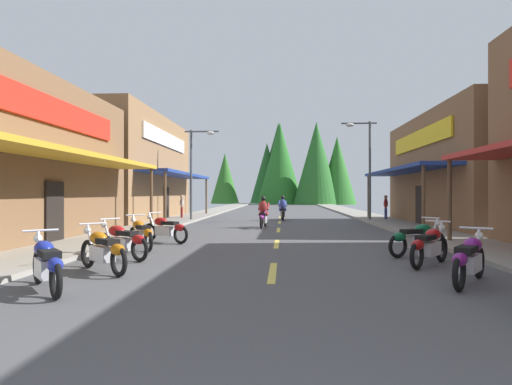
{
  "coord_description": "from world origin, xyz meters",
  "views": [
    {
      "loc": [
        0.23,
        -0.57,
        1.7
      ],
      "look_at": [
        -1.19,
        21.63,
        1.74
      ],
      "focal_mm": 30.22,
      "sensor_mm": 36.0,
      "label": 1
    }
  ],
  "objects_px": {
    "motorcycle_parked_right_2": "(469,258)",
    "motorcycle_parked_right_4": "(417,238)",
    "motorcycle_parked_left_1": "(103,250)",
    "pedestrian_strolling": "(182,205)",
    "rider_cruising_lead": "(263,215)",
    "motorcycle_parked_left_3": "(141,233)",
    "motorcycle_parked_right_3": "(429,245)",
    "motorcycle_parked_left_2": "(122,240)",
    "pedestrian_by_shop": "(386,206)",
    "streetlamp_right": "(364,156)",
    "motorcycle_parked_left_4": "(165,228)",
    "motorcycle_parked_left_0": "(47,263)",
    "rider_cruising_trailing": "(283,210)",
    "streetlamp_left": "(197,161)"
  },
  "relations": [
    {
      "from": "motorcycle_parked_left_2",
      "to": "streetlamp_left",
      "type": "bearing_deg",
      "value": -51.78
    },
    {
      "from": "motorcycle_parked_right_3",
      "to": "pedestrian_strolling",
      "type": "xyz_separation_m",
      "value": [
        -10.03,
        17.33,
        0.43
      ]
    },
    {
      "from": "motorcycle_parked_right_3",
      "to": "motorcycle_parked_left_4",
      "type": "xyz_separation_m",
      "value": [
        -7.47,
        4.26,
        0.0
      ]
    },
    {
      "from": "motorcycle_parked_left_4",
      "to": "pedestrian_strolling",
      "type": "relative_size",
      "value": 1.18
    },
    {
      "from": "motorcycle_parked_left_3",
      "to": "rider_cruising_lead",
      "type": "distance_m",
      "value": 8.99
    },
    {
      "from": "motorcycle_parked_right_2",
      "to": "motorcycle_parked_left_1",
      "type": "relative_size",
      "value": 1.09
    },
    {
      "from": "motorcycle_parked_left_0",
      "to": "motorcycle_parked_left_3",
      "type": "xyz_separation_m",
      "value": [
        -0.23,
        5.59,
        0.0
      ]
    },
    {
      "from": "streetlamp_right",
      "to": "pedestrian_strolling",
      "type": "height_order",
      "value": "streetlamp_right"
    },
    {
      "from": "motorcycle_parked_right_2",
      "to": "rider_cruising_trailing",
      "type": "height_order",
      "value": "rider_cruising_trailing"
    },
    {
      "from": "motorcycle_parked_right_2",
      "to": "pedestrian_by_shop",
      "type": "relative_size",
      "value": 1.14
    },
    {
      "from": "motorcycle_parked_right_2",
      "to": "motorcycle_parked_right_4",
      "type": "distance_m",
      "value": 3.66
    },
    {
      "from": "motorcycle_parked_left_2",
      "to": "motorcycle_parked_left_0",
      "type": "bearing_deg",
      "value": 124.91
    },
    {
      "from": "motorcycle_parked_left_4",
      "to": "motorcycle_parked_left_3",
      "type": "bearing_deg",
      "value": 111.96
    },
    {
      "from": "motorcycle_parked_left_0",
      "to": "motorcycle_parked_left_2",
      "type": "xyz_separation_m",
      "value": [
        -0.07,
        3.65,
        0.0
      ]
    },
    {
      "from": "motorcycle_parked_left_2",
      "to": "pedestrian_by_shop",
      "type": "xyz_separation_m",
      "value": [
        10.43,
        16.03,
        0.42
      ]
    },
    {
      "from": "rider_cruising_lead",
      "to": "motorcycle_parked_left_0",
      "type": "bearing_deg",
      "value": 171.98
    },
    {
      "from": "streetlamp_left",
      "to": "motorcycle_parked_left_0",
      "type": "xyz_separation_m",
      "value": [
        1.21,
        -18.79,
        -3.2
      ]
    },
    {
      "from": "motorcycle_parked_left_0",
      "to": "rider_cruising_lead",
      "type": "xyz_separation_m",
      "value": [
        3.1,
        13.94,
        0.17
      ]
    },
    {
      "from": "streetlamp_left",
      "to": "motorcycle_parked_left_3",
      "type": "xyz_separation_m",
      "value": [
        0.98,
        -13.19,
        -3.2
      ]
    },
    {
      "from": "motorcycle_parked_right_3",
      "to": "motorcycle_parked_left_1",
      "type": "distance_m",
      "value": 7.4
    },
    {
      "from": "motorcycle_parked_right_4",
      "to": "rider_cruising_trailing",
      "type": "bearing_deg",
      "value": 71.68
    },
    {
      "from": "motorcycle_parked_left_2",
      "to": "motorcycle_parked_left_3",
      "type": "relative_size",
      "value": 1.02
    },
    {
      "from": "motorcycle_parked_right_4",
      "to": "streetlamp_right",
      "type": "bearing_deg",
      "value": 53.1
    },
    {
      "from": "motorcycle_parked_right_4",
      "to": "motorcycle_parked_left_0",
      "type": "distance_m",
      "value": 9.01
    },
    {
      "from": "motorcycle_parked_left_4",
      "to": "streetlamp_left",
      "type": "bearing_deg",
      "value": -53.44
    },
    {
      "from": "motorcycle_parked_left_2",
      "to": "motorcycle_parked_left_4",
      "type": "xyz_separation_m",
      "value": [
        0.1,
        3.73,
        0.0
      ]
    },
    {
      "from": "motorcycle_parked_right_4",
      "to": "rider_cruising_lead",
      "type": "height_order",
      "value": "rider_cruising_lead"
    },
    {
      "from": "streetlamp_right",
      "to": "motorcycle_parked_right_4",
      "type": "distance_m",
      "value": 14.81
    },
    {
      "from": "pedestrian_by_shop",
      "to": "streetlamp_right",
      "type": "bearing_deg",
      "value": 47.3
    },
    {
      "from": "motorcycle_parked_right_4",
      "to": "rider_cruising_lead",
      "type": "relative_size",
      "value": 0.87
    },
    {
      "from": "streetlamp_right",
      "to": "motorcycle_parked_left_0",
      "type": "xyz_separation_m",
      "value": [
        -8.95,
        -19.03,
        -3.45
      ]
    },
    {
      "from": "motorcycle_parked_right_2",
      "to": "pedestrian_strolling",
      "type": "xyz_separation_m",
      "value": [
        -10.06,
        19.42,
        0.43
      ]
    },
    {
      "from": "pedestrian_by_shop",
      "to": "pedestrian_strolling",
      "type": "bearing_deg",
      "value": 19.32
    },
    {
      "from": "pedestrian_by_shop",
      "to": "motorcycle_parked_left_0",
      "type": "bearing_deg",
      "value": 84.98
    },
    {
      "from": "motorcycle_parked_right_3",
      "to": "motorcycle_parked_left_2",
      "type": "distance_m",
      "value": 7.59
    },
    {
      "from": "motorcycle_parked_right_3",
      "to": "rider_cruising_trailing",
      "type": "distance_m",
      "value": 17.08
    },
    {
      "from": "motorcycle_parked_left_1",
      "to": "rider_cruising_trailing",
      "type": "bearing_deg",
      "value": -59.8
    },
    {
      "from": "streetlamp_left",
      "to": "motorcycle_parked_left_2",
      "type": "relative_size",
      "value": 3.04
    },
    {
      "from": "motorcycle_parked_left_3",
      "to": "pedestrian_strolling",
      "type": "height_order",
      "value": "pedestrian_strolling"
    },
    {
      "from": "pedestrian_by_shop",
      "to": "pedestrian_strolling",
      "type": "xyz_separation_m",
      "value": [
        -12.89,
        0.78,
        0.01
      ]
    },
    {
      "from": "pedestrian_by_shop",
      "to": "motorcycle_parked_right_3",
      "type": "bearing_deg",
      "value": 102.97
    },
    {
      "from": "motorcycle_parked_left_0",
      "to": "motorcycle_parked_left_4",
      "type": "xyz_separation_m",
      "value": [
        0.03,
        7.38,
        0.0
      ]
    },
    {
      "from": "streetlamp_right",
      "to": "motorcycle_parked_right_2",
      "type": "xyz_separation_m",
      "value": [
        -1.41,
        -18.0,
        -3.45
      ]
    },
    {
      "from": "motorcycle_parked_left_0",
      "to": "motorcycle_parked_left_2",
      "type": "bearing_deg",
      "value": -39.08
    },
    {
      "from": "motorcycle_parked_right_3",
      "to": "rider_cruising_trailing",
      "type": "bearing_deg",
      "value": 51.02
    },
    {
      "from": "motorcycle_parked_left_2",
      "to": "motorcycle_parked_left_4",
      "type": "bearing_deg",
      "value": -57.62
    },
    {
      "from": "rider_cruising_lead",
      "to": "motorcycle_parked_left_3",
      "type": "bearing_deg",
      "value": 162.77
    },
    {
      "from": "motorcycle_parked_left_1",
      "to": "pedestrian_strolling",
      "type": "relative_size",
      "value": 1.03
    },
    {
      "from": "streetlamp_left",
      "to": "motorcycle_parked_left_2",
      "type": "xyz_separation_m",
      "value": [
        1.15,
        -15.14,
        -3.2
      ]
    },
    {
      "from": "motorcycle_parked_left_4",
      "to": "rider_cruising_trailing",
      "type": "xyz_separation_m",
      "value": [
        4.0,
        12.46,
        0.17
      ]
    }
  ]
}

